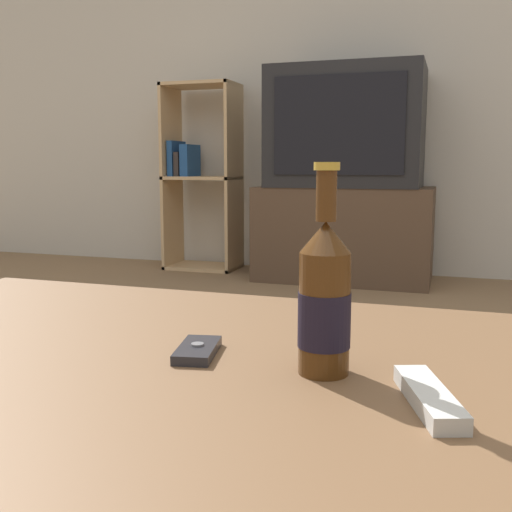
% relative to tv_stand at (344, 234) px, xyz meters
% --- Properties ---
extents(back_wall, '(8.00, 0.05, 2.60)m').
position_rel_tv_stand_xyz_m(back_wall, '(0.20, 0.32, 1.03)').
color(back_wall, beige).
rests_on(back_wall, ground_plane).
extents(coffee_table, '(1.22, 0.82, 0.40)m').
position_rel_tv_stand_xyz_m(coffee_table, '(0.20, -2.70, 0.08)').
color(coffee_table, brown).
rests_on(coffee_table, ground_plane).
extents(tv_stand, '(0.99, 0.50, 0.54)m').
position_rel_tv_stand_xyz_m(tv_stand, '(0.00, 0.00, 0.00)').
color(tv_stand, '#4C3828').
rests_on(tv_stand, ground_plane).
extents(television, '(0.84, 0.52, 0.66)m').
position_rel_tv_stand_xyz_m(television, '(-0.00, -0.00, 0.60)').
color(television, black).
rests_on(television, tv_stand).
extents(bookshelf, '(0.45, 0.30, 1.17)m').
position_rel_tv_stand_xyz_m(bookshelf, '(-0.96, 0.11, 0.33)').
color(bookshelf, tan).
rests_on(bookshelf, ground_plane).
extents(beer_bottle, '(0.07, 0.07, 0.27)m').
position_rel_tv_stand_xyz_m(beer_bottle, '(0.44, -2.70, 0.23)').
color(beer_bottle, '#47280F').
rests_on(beer_bottle, coffee_table).
extents(cell_phone, '(0.07, 0.11, 0.02)m').
position_rel_tv_stand_xyz_m(cell_phone, '(0.26, -2.69, 0.14)').
color(cell_phone, '#232328').
rests_on(cell_phone, coffee_table).
extents(remote_control, '(0.09, 0.16, 0.02)m').
position_rel_tv_stand_xyz_m(remote_control, '(0.58, -2.77, 0.14)').
color(remote_control, beige).
rests_on(remote_control, coffee_table).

